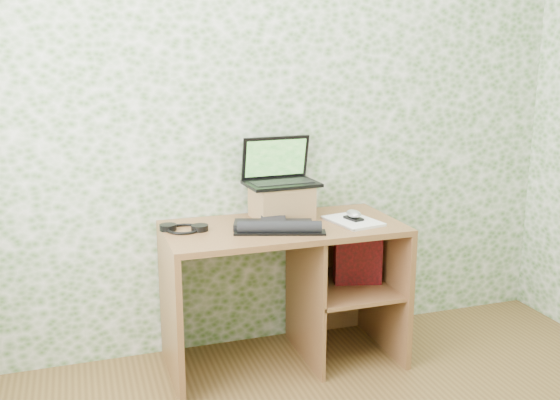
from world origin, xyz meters
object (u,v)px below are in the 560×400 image
object	(u,v)px
desk	(295,272)
laptop	(279,173)
keyboard	(276,226)
notepad	(353,221)
riser	(282,202)

from	to	relation	value
desk	laptop	distance (m)	0.53
desk	keyboard	distance (m)	0.34
notepad	keyboard	bearing A→B (deg)	171.10
keyboard	notepad	world-z (taller)	keyboard
desk	notepad	distance (m)	0.40
desk	keyboard	xyz separation A→B (m)	(-0.14, -0.10, 0.29)
desk	riser	world-z (taller)	riser
laptop	keyboard	world-z (taller)	laptop
keyboard	notepad	size ratio (longest dim) A/B	1.53
desk	laptop	xyz separation A→B (m)	(-0.04, 0.16, 0.50)
desk	notepad	world-z (taller)	notepad
laptop	notepad	world-z (taller)	laptop
riser	keyboard	bearing A→B (deg)	-114.89
keyboard	notepad	bearing A→B (deg)	20.51
riser	notepad	world-z (taller)	riser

